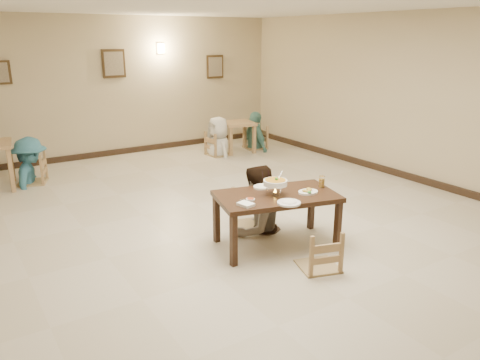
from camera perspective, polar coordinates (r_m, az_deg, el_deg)
floor at (r=6.60m, az=-0.91°, el=-5.74°), size 10.00×10.00×0.00m
wall_back at (r=10.71m, az=-15.51°, el=10.84°), size 10.00×0.00×10.00m
wall_right at (r=8.93m, az=21.69°, el=9.11°), size 0.00×10.00×10.00m
baseboard_back at (r=10.92m, az=-14.87°, el=3.31°), size 8.00×0.06×0.12m
baseboard_right at (r=9.19m, az=20.60°, el=0.20°), size 0.06×10.00×0.12m
picture_b at (r=10.66m, az=-15.13°, el=13.54°), size 0.50×0.04×0.60m
picture_c at (r=11.69m, az=-3.05°, el=13.62°), size 0.45×0.04×0.55m
wall_sconce at (r=11.04m, az=-9.65°, el=15.54°), size 0.16×0.05×0.22m
main_table at (r=5.83m, az=4.47°, el=-2.47°), size 1.63×1.16×0.69m
chair_far at (r=6.46m, az=1.39°, el=-1.56°), size 0.47×0.47×0.99m
chair_near at (r=5.39m, az=9.72°, el=-6.08°), size 0.44×0.44×0.93m
main_diner at (r=6.24m, az=2.04°, el=1.71°), size 1.04×0.90×1.81m
curry_warmer at (r=5.74m, az=4.33°, el=-0.33°), size 0.33×0.29×0.26m
rice_plate_far at (r=6.05m, az=2.96°, el=-0.76°), size 0.30×0.30×0.07m
rice_plate_near at (r=5.49m, az=5.98°, el=-2.75°), size 0.28×0.28×0.06m
fried_plate at (r=5.89m, az=8.30°, el=-1.39°), size 0.27×0.27×0.06m
chili_dish at (r=5.57m, az=1.28°, el=-2.37°), size 0.11×0.11×0.02m
napkin_cutlery at (r=5.40m, az=0.71°, el=-2.97°), size 0.19×0.29×0.03m
drink_glass at (r=6.12m, az=9.93°, el=-0.24°), size 0.08×0.08×0.15m
bg_table_right at (r=10.74m, az=-0.27°, el=6.38°), size 0.81×0.81×0.69m
bg_chair_lr at (r=9.20m, az=-24.32°, el=2.72°), size 0.48×0.48×1.03m
bg_chair_rl at (r=10.46m, az=-2.68°, el=5.72°), size 0.47×0.47×1.00m
bg_chair_rr at (r=11.10m, az=1.88°, el=6.48°), size 0.48×0.48×1.03m
bg_diner_b at (r=9.14m, az=-24.58°, el=4.74°), size 0.98×1.25×1.69m
bg_diner_c at (r=10.39m, az=-2.71°, el=7.71°), size 0.58×0.86×1.73m
bg_diner_d at (r=11.04m, az=1.90°, el=8.34°), size 0.52×1.06×1.75m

